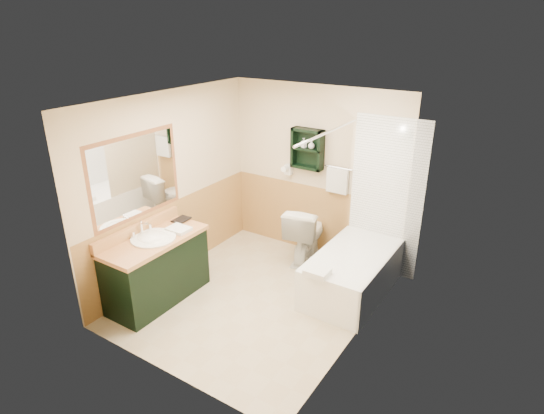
{
  "coord_description": "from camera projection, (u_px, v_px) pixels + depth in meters",
  "views": [
    {
      "loc": [
        2.72,
        -3.85,
        3.19
      ],
      "look_at": [
        0.11,
        0.2,
        1.17
      ],
      "focal_mm": 30.0,
      "sensor_mm": 36.0,
      "label": 1
    }
  ],
  "objects": [
    {
      "name": "tub_towel",
      "position": [
        317.0,
        272.0,
        5.05
      ],
      "size": [
        0.26,
        0.22,
        0.07
      ],
      "primitive_type": "cube",
      "color": "silver",
      "rests_on": "bathtub"
    },
    {
      "name": "wall_shelf",
      "position": [
        307.0,
        149.0,
        6.12
      ],
      "size": [
        0.45,
        0.15,
        0.55
      ],
      "primitive_type": "cube",
      "color": "black",
      "rests_on": "back_wall"
    },
    {
      "name": "ceiling",
      "position": [
        252.0,
        99.0,
        4.64
      ],
      "size": [
        2.6,
        3.0,
        0.04
      ],
      "primitive_type": "cube",
      "color": "white",
      "rests_on": "back_wall"
    },
    {
      "name": "floor",
      "position": [
        256.0,
        298.0,
        5.58
      ],
      "size": [
        3.0,
        3.0,
        0.0
      ],
      "primitive_type": "plane",
      "color": "#C0AF8C",
      "rests_on": "ground"
    },
    {
      "name": "left_wall",
      "position": [
        169.0,
        187.0,
        5.77
      ],
      "size": [
        0.04,
        3.0,
        2.4
      ],
      "primitive_type": "cube",
      "color": "beige",
      "rests_on": "ground"
    },
    {
      "name": "right_wall",
      "position": [
        365.0,
        237.0,
        4.45
      ],
      "size": [
        0.04,
        3.0,
        2.4
      ],
      "primitive_type": "cube",
      "color": "beige",
      "rests_on": "ground"
    },
    {
      "name": "vanity",
      "position": [
        157.0,
        269.0,
        5.43
      ],
      "size": [
        0.59,
        1.28,
        0.82
      ],
      "primitive_type": "cube",
      "color": "black",
      "rests_on": "ground"
    },
    {
      "name": "soap_bottle_a",
      "position": [
        304.0,
        145.0,
        6.12
      ],
      "size": [
        0.09,
        0.14,
        0.06
      ],
      "primitive_type": "imported",
      "rotation": [
        0.0,
        0.0,
        -0.29
      ],
      "color": "white",
      "rests_on": "wall_shelf"
    },
    {
      "name": "wainscot_left",
      "position": [
        176.0,
        237.0,
        6.02
      ],
      "size": [
        2.98,
        2.98,
        1.0
      ],
      "primitive_type": null,
      "color": "tan",
      "rests_on": "left_wall"
    },
    {
      "name": "back_wall",
      "position": [
        317.0,
        173.0,
        6.29
      ],
      "size": [
        2.6,
        0.04,
        2.4
      ],
      "primitive_type": "cube",
      "color": "beige",
      "rests_on": "ground"
    },
    {
      "name": "mirror_glass",
      "position": [
        136.0,
        177.0,
        5.2
      ],
      "size": [
        1.2,
        1.2,
        0.9
      ],
      "primitive_type": null,
      "color": "white",
      "rests_on": "left_wall"
    },
    {
      "name": "mirror_frame",
      "position": [
        136.0,
        177.0,
        5.2
      ],
      "size": [
        1.3,
        1.3,
        1.0
      ],
      "primitive_type": null,
      "color": "brown",
      "rests_on": "left_wall"
    },
    {
      "name": "curtain_rod",
      "position": [
        330.0,
        131.0,
        5.12
      ],
      "size": [
        0.03,
        1.6,
        0.03
      ],
      "primitive_type": "cylinder",
      "rotation": [
        1.57,
        0.0,
        0.0
      ],
      "color": "silver",
      "rests_on": "back_wall"
    },
    {
      "name": "tile_right",
      "position": [
        386.0,
        223.0,
        5.11
      ],
      "size": [
        1.5,
        1.5,
        2.1
      ],
      "primitive_type": null,
      "color": "white",
      "rests_on": "right_wall"
    },
    {
      "name": "vanity_book",
      "position": [
        176.0,
        211.0,
        5.73
      ],
      "size": [
        0.17,
        0.03,
        0.23
      ],
      "primitive_type": "imported",
      "rotation": [
        0.0,
        0.0,
        0.05
      ],
      "color": "black",
      "rests_on": "vanity"
    },
    {
      "name": "shower_curtain",
      "position": [
        333.0,
        197.0,
        5.58
      ],
      "size": [
        1.05,
        1.05,
        1.7
      ],
      "primitive_type": null,
      "color": "beige",
      "rests_on": "curtain_rod"
    },
    {
      "name": "bathtub",
      "position": [
        353.0,
        273.0,
        5.62
      ],
      "size": [
        0.8,
        1.5,
        0.54
      ],
      "primitive_type": "cube",
      "color": "white",
      "rests_on": "ground"
    },
    {
      "name": "tile_back",
      "position": [
        386.0,
        198.0,
        5.8
      ],
      "size": [
        0.95,
        0.95,
        2.1
      ],
      "primitive_type": null,
      "color": "white",
      "rests_on": "back_wall"
    },
    {
      "name": "counter_towel",
      "position": [
        179.0,
        229.0,
        5.46
      ],
      "size": [
        0.27,
        0.21,
        0.04
      ],
      "primitive_type": "cube",
      "color": "silver",
      "rests_on": "vanity"
    },
    {
      "name": "toilet",
      "position": [
        306.0,
        233.0,
        6.34
      ],
      "size": [
        0.62,
        0.9,
        0.81
      ],
      "primitive_type": "imported",
      "rotation": [
        0.0,
        0.0,
        3.35
      ],
      "color": "white",
      "rests_on": "ground"
    },
    {
      "name": "soap_bottle_b",
      "position": [
        311.0,
        145.0,
        6.06
      ],
      "size": [
        0.12,
        0.13,
        0.09
      ],
      "primitive_type": "imported",
      "rotation": [
        0.0,
        0.0,
        -0.39
      ],
      "color": "white",
      "rests_on": "wall_shelf"
    },
    {
      "name": "hair_dryer",
      "position": [
        289.0,
        169.0,
        6.42
      ],
      "size": [
        0.1,
        0.24,
        0.18
      ],
      "primitive_type": null,
      "color": "white",
      "rests_on": "back_wall"
    },
    {
      "name": "towel_bar",
      "position": [
        338.0,
        168.0,
        6.0
      ],
      "size": [
        0.4,
        0.06,
        0.4
      ],
      "primitive_type": null,
      "color": "silver",
      "rests_on": "back_wall"
    },
    {
      "name": "tile_accent",
      "position": [
        393.0,
        149.0,
        4.79
      ],
      "size": [
        1.5,
        1.5,
        0.1
      ],
      "primitive_type": null,
      "color": "#124126",
      "rests_on": "right_wall"
    },
    {
      "name": "wainscot_back",
      "position": [
        314.0,
        219.0,
        6.53
      ],
      "size": [
        2.58,
        2.58,
        1.0
      ],
      "primitive_type": null,
      "color": "tan",
      "rests_on": "back_wall"
    }
  ]
}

